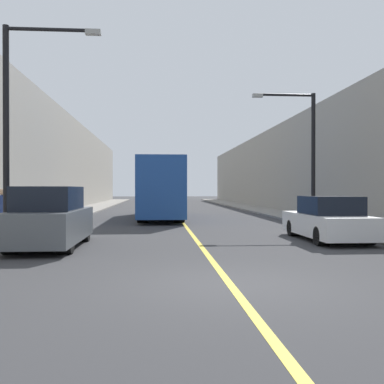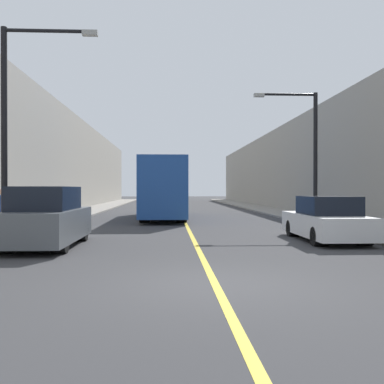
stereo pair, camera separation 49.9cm
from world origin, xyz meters
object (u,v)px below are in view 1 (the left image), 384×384
Objects in this scene: car_right_near at (328,220)px; street_lamp_left at (16,116)px; parked_suv_left at (50,219)px; bus at (160,188)px; street_lamp_right at (306,147)px; pedestrian at (2,211)px.

street_lamp_left is at bearing -177.21° from car_right_near.
bus is at bearing 75.62° from parked_suv_left.
street_lamp_right is at bearing 29.00° from street_lamp_left.
street_lamp_left reaches higher than pedestrian.
pedestrian is at bearing -160.61° from street_lamp_right.
pedestrian is (-11.65, 1.48, 0.30)m from car_right_near.
bus reaches higher than parked_suv_left.
parked_suv_left is at bearing -145.56° from street_lamp_right.
street_lamp_left reaches higher than parked_suv_left.
bus is at bearing 69.89° from street_lamp_left.
street_lamp_right reaches higher than bus.
bus reaches higher than pedestrian.
pedestrian is at bearing -118.14° from bus.
pedestrian is (-12.92, -4.55, -2.88)m from street_lamp_right.
parked_suv_left is 0.76× the size of street_lamp_right.
pedestrian reaches higher than car_right_near.
street_lamp_right is at bearing 34.44° from parked_suv_left.
bus is 1.81× the size of street_lamp_right.
car_right_near is 11.75m from pedestrian.
street_lamp_left is 13.50m from street_lamp_right.
car_right_near is (9.31, 1.22, -0.17)m from parked_suv_left.
parked_suv_left is (-3.49, -13.62, -0.99)m from bus.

